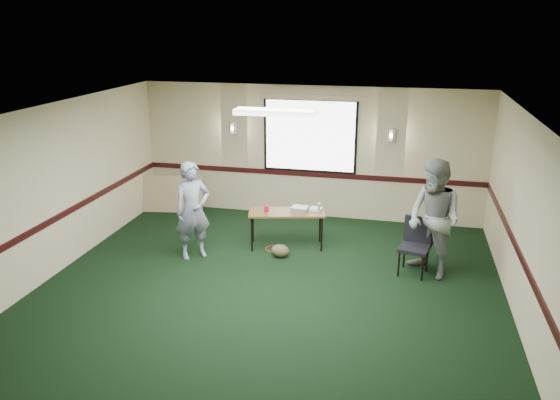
% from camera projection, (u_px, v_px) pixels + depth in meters
% --- Properties ---
extents(ground, '(8.00, 8.00, 0.00)m').
position_uv_depth(ground, '(260.00, 307.00, 7.81)').
color(ground, black).
rests_on(ground, ground).
extents(room_shell, '(8.00, 8.02, 8.00)m').
position_uv_depth(room_shell, '(291.00, 164.00, 9.28)').
color(room_shell, beige).
rests_on(room_shell, ground).
extents(folding_table, '(1.43, 0.83, 0.67)m').
position_uv_depth(folding_table, '(287.00, 214.00, 9.73)').
color(folding_table, brown).
rests_on(folding_table, ground).
extents(projector, '(0.30, 0.26, 0.09)m').
position_uv_depth(projector, '(300.00, 209.00, 9.68)').
color(projector, gray).
rests_on(projector, folding_table).
extents(game_console, '(0.20, 0.16, 0.05)m').
position_uv_depth(game_console, '(316.00, 209.00, 9.76)').
color(game_console, white).
rests_on(game_console, folding_table).
extents(red_cup, '(0.08, 0.08, 0.11)m').
position_uv_depth(red_cup, '(266.00, 209.00, 9.68)').
color(red_cup, red).
rests_on(red_cup, folding_table).
extents(water_bottle, '(0.06, 0.06, 0.19)m').
position_uv_depth(water_bottle, '(319.00, 208.00, 9.59)').
color(water_bottle, '#7B9ACA').
rests_on(water_bottle, folding_table).
extents(duffel_bag, '(0.36, 0.30, 0.22)m').
position_uv_depth(duffel_bag, '(280.00, 251.00, 9.44)').
color(duffel_bag, brown).
rests_on(duffel_bag, ground).
extents(cable_coil, '(0.40, 0.40, 0.02)m').
position_uv_depth(cable_coil, '(274.00, 249.00, 9.79)').
color(cable_coil, red).
rests_on(cable_coil, ground).
extents(folded_table, '(1.55, 0.48, 0.78)m').
position_uv_depth(folded_table, '(167.00, 194.00, 11.62)').
color(folded_table, tan).
rests_on(folded_table, ground).
extents(conference_chair, '(0.53, 0.55, 0.91)m').
position_uv_depth(conference_chair, '(416.00, 241.00, 8.76)').
color(conference_chair, black).
rests_on(conference_chair, ground).
extents(person_left, '(0.73, 0.71, 1.69)m').
position_uv_depth(person_left, '(193.00, 210.00, 9.24)').
color(person_left, '#46549A').
rests_on(person_left, ground).
extents(person_right, '(1.16, 1.16, 1.90)m').
position_uv_depth(person_right, '(434.00, 219.00, 8.53)').
color(person_right, '#6A8AA6').
rests_on(person_right, ground).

